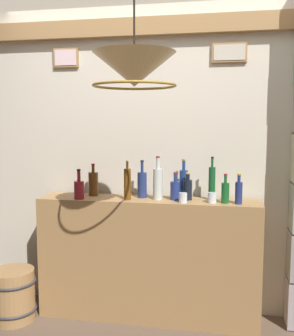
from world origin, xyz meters
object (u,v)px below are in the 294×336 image
Objects in this scene: liquor_bottle_port at (184,183)px; wooden_barrel at (13,295)px; liquor_bottle_bourbon at (79,189)px; liquor_bottle_amaro at (158,183)px; liquor_bottle_rye at (212,183)px; liquor_bottle_whiskey at (188,189)px; liquor_bottle_rum at (175,190)px; pendant_lamp at (134,71)px; liquor_bottle_vermouth at (127,184)px; liquor_bottle_tequila at (239,192)px; glass_tumbler_rocks at (212,198)px; liquor_bottle_mezcal at (93,183)px; glass_tumbler_highball at (183,198)px; liquor_bottle_brandy at (225,192)px; liquor_bottle_gin at (142,184)px.

liquor_bottle_port is 0.76× the size of wooden_barrel.
liquor_bottle_port is at bearing 14.53° from liquor_bottle_bourbon.
liquor_bottle_amaro reaches higher than liquor_bottle_rye.
liquor_bottle_amaro is 0.24m from liquor_bottle_whiskey.
liquor_bottle_rum reaches higher than wooden_barrel.
pendant_lamp reaches higher than liquor_bottle_bourbon.
liquor_bottle_vermouth is (-0.42, -0.17, 0.01)m from liquor_bottle_port.
wooden_barrel is (-0.90, -0.18, -0.89)m from liquor_bottle_vermouth.
liquor_bottle_tequila is 0.20m from glass_tumbler_rocks.
liquor_bottle_mezcal is 0.49× the size of pendant_lamp.
liquor_bottle_port is at bearing 75.55° from pendant_lamp.
glass_tumbler_highball is (0.82, 0.00, -0.04)m from liquor_bottle_bourbon.
liquor_bottle_rye is 0.23m from liquor_bottle_port.
liquor_bottle_mezcal is at bearing 177.34° from liquor_bottle_whiskey.
pendant_lamp is (-0.16, -0.72, 0.82)m from liquor_bottle_rum.
liquor_bottle_rum is at bearing 171.61° from liquor_bottle_brandy.
liquor_bottle_port reaches higher than liquor_bottle_bourbon.
liquor_bottle_mezcal is 1.23× the size of liquor_bottle_whiskey.
liquor_bottle_brandy reaches higher than liquor_bottle_whiskey.
pendant_lamp reaches higher than liquor_bottle_vermouth.
pendant_lamp is at bearing -72.66° from liquor_bottle_vermouth.
glass_tumbler_highball is at bearing -101.38° from liquor_bottle_whiskey.
pendant_lamp is at bearing -56.19° from liquor_bottle_mezcal.
liquor_bottle_amaro is 0.24m from glass_tumbler_highball.
liquor_bottle_port reaches higher than liquor_bottle_tequila.
liquor_bottle_mezcal is at bearing 175.34° from liquor_bottle_rum.
liquor_bottle_amaro is at bearing -148.52° from liquor_bottle_port.
liquor_bottle_whiskey is 0.40× the size of pendant_lamp.
wooden_barrel is (-1.54, -0.29, -0.90)m from liquor_bottle_rye.
liquor_bottle_gin is 3.87× the size of glass_tumbler_rocks.
liquor_bottle_gin is at bearing 156.78° from glass_tumbler_highball.
liquor_bottle_gin is at bearing 156.92° from liquor_bottle_amaro.
wooden_barrel is at bearing -173.51° from glass_tumbler_highball.
liquor_bottle_whiskey is 0.91× the size of liquor_bottle_bourbon.
liquor_bottle_bourbon reaches higher than wooden_barrel.
liquor_bottle_vermouth is (-0.84, 0.00, 0.04)m from liquor_bottle_tequila.
pendant_lamp reaches higher than glass_tumbler_highball.
glass_tumbler_highball is 1.56m from wooden_barrel.
liquor_bottle_rye is at bearing 9.42° from liquor_bottle_vermouth.
liquor_bottle_whiskey is at bearing 10.76° from liquor_bottle_vermouth.
wooden_barrel is (-1.33, -0.15, -0.80)m from glass_tumbler_highball.
liquor_bottle_brandy is 0.71× the size of liquor_bottle_port.
liquor_bottle_whiskey is at bearing -173.99° from liquor_bottle_rye.
glass_tumbler_rocks is (0.23, -0.17, -0.08)m from liquor_bottle_port.
liquor_bottle_port reaches higher than liquor_bottle_mezcal.
liquor_bottle_mezcal is at bearing 123.81° from pendant_lamp.
liquor_bottle_brandy is at bearing 2.45° from liquor_bottle_bourbon.
glass_tumbler_rocks reaches higher than glass_tumbler_highball.
liquor_bottle_rye is at bearing 7.92° from liquor_bottle_rum.
liquor_bottle_mezcal is (-0.68, 0.06, 0.02)m from liquor_bottle_rum.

